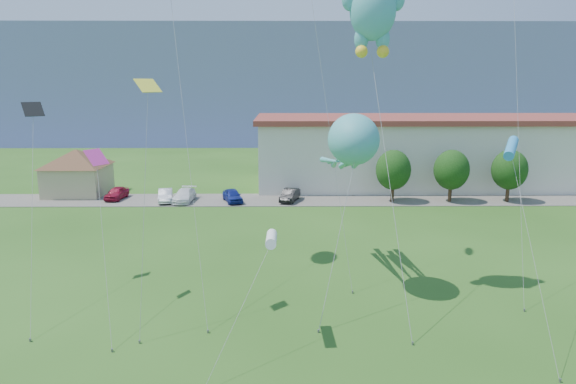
{
  "coord_description": "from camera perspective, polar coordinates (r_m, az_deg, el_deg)",
  "views": [
    {
      "loc": [
        -1.28,
        -17.86,
        12.07
      ],
      "look_at": [
        -1.05,
        8.0,
        6.6
      ],
      "focal_mm": 32.0,
      "sensor_mm": 36.0,
      "label": 1
    }
  ],
  "objects": [
    {
      "name": "small_kite_cyan",
      "position": [
        28.26,
        23.59,
        4.34
      ],
      "size": [
        0.5,
        7.87,
        9.33
      ],
      "color": "#2D8ECC",
      "rests_on": "ground"
    },
    {
      "name": "tree_mid",
      "position": [
        55.35,
        17.71,
        2.36
      ],
      "size": [
        3.6,
        3.6,
        5.47
      ],
      "color": "#3F2B19",
      "rests_on": "ground"
    },
    {
      "name": "small_kite_pink",
      "position": [
        29.54,
        -20.38,
        1.84
      ],
      "size": [
        3.09,
        7.15,
        8.55
      ],
      "color": "#EB34A3",
      "rests_on": "ground"
    },
    {
      "name": "teddy_bear_kite",
      "position": [
        30.39,
        9.45,
        20.04
      ],
      "size": [
        3.48,
        8.73,
        19.05
      ],
      "color": "#44AAA8",
      "rests_on": "ground"
    },
    {
      "name": "tree_near",
      "position": [
        53.78,
        11.62,
        2.42
      ],
      "size": [
        3.6,
        3.6,
        5.47
      ],
      "color": "#3F2B19",
      "rests_on": "ground"
    },
    {
      "name": "parked_car_white",
      "position": [
        54.32,
        -11.45,
        -0.36
      ],
      "size": [
        2.1,
        4.56,
        1.29
      ],
      "primitive_type": "imported",
      "rotation": [
        0.0,
        0.0,
        -0.07
      ],
      "color": "white",
      "rests_on": "parking_strip"
    },
    {
      "name": "parking_strip",
      "position": [
        54.23,
        0.86,
        -0.88
      ],
      "size": [
        70.0,
        6.0,
        0.06
      ],
      "primitive_type": "cube",
      "color": "#59544C",
      "rests_on": "ground"
    },
    {
      "name": "pavilion",
      "position": [
        60.98,
        -22.4,
        2.52
      ],
      "size": [
        9.2,
        9.2,
        5.0
      ],
      "color": "tan",
      "rests_on": "ground"
    },
    {
      "name": "tree_far",
      "position": [
        57.51,
        23.4,
        2.28
      ],
      "size": [
        3.6,
        3.6,
        5.47
      ],
      "color": "#3F2B19",
      "rests_on": "ground"
    },
    {
      "name": "parked_car_red",
      "position": [
        57.3,
        -18.5,
        -0.11
      ],
      "size": [
        1.92,
        3.94,
        1.29
      ],
      "primitive_type": "imported",
      "rotation": [
        0.0,
        0.0,
        -0.11
      ],
      "color": "maroon",
      "rests_on": "parking_strip"
    },
    {
      "name": "parked_car_silver",
      "position": [
        54.68,
        -13.46,
        -0.37
      ],
      "size": [
        2.1,
        4.13,
        1.3
      ],
      "primitive_type": "imported",
      "rotation": [
        0.0,
        0.0,
        0.19
      ],
      "color": "silver",
      "rests_on": "parking_strip"
    },
    {
      "name": "small_kite_black",
      "position": [
        33.49,
        -26.51,
        5.97
      ],
      "size": [
        3.51,
        9.15,
        11.01
      ],
      "color": "black",
      "rests_on": "ground"
    },
    {
      "name": "octopus_kite",
      "position": [
        30.44,
        6.97,
        4.78
      ],
      "size": [
        3.74,
        11.99,
        10.45
      ],
      "color": "#44AAA8",
      "rests_on": "ground"
    },
    {
      "name": "small_kite_yellow",
      "position": [
        26.8,
        -15.41,
        8.4
      ],
      "size": [
        1.29,
        4.66,
        12.41
      ],
      "color": "yellow",
      "rests_on": "ground"
    },
    {
      "name": "parked_car_blue",
      "position": [
        53.4,
        -6.19,
        -0.39
      ],
      "size": [
        2.7,
        4.16,
        1.32
      ],
      "primitive_type": "imported",
      "rotation": [
        0.0,
        0.0,
        0.32
      ],
      "color": "navy",
      "rests_on": "parking_strip"
    },
    {
      "name": "parked_car_black",
      "position": [
        53.43,
        0.21,
        -0.33
      ],
      "size": [
        2.34,
        4.13,
        1.29
      ],
      "primitive_type": "imported",
      "rotation": [
        0.0,
        0.0,
        -0.26
      ],
      "color": "black",
      "rests_on": "parking_strip"
    },
    {
      "name": "small_kite_white",
      "position": [
        23.94,
        -1.9,
        -5.32
      ],
      "size": [
        2.98,
        5.66,
        5.44
      ],
      "color": "white",
      "rests_on": "ground"
    },
    {
      "name": "hill_ridge",
      "position": [
        137.87,
        0.03,
        12.13
      ],
      "size": [
        160.0,
        50.0,
        25.0
      ],
      "primitive_type": "cube",
      "color": "gray",
      "rests_on": "ground"
    },
    {
      "name": "warehouse",
      "position": [
        68.07,
        23.19,
        4.29
      ],
      "size": [
        61.0,
        15.0,
        8.2
      ],
      "color": "beige",
      "rests_on": "ground"
    }
  ]
}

